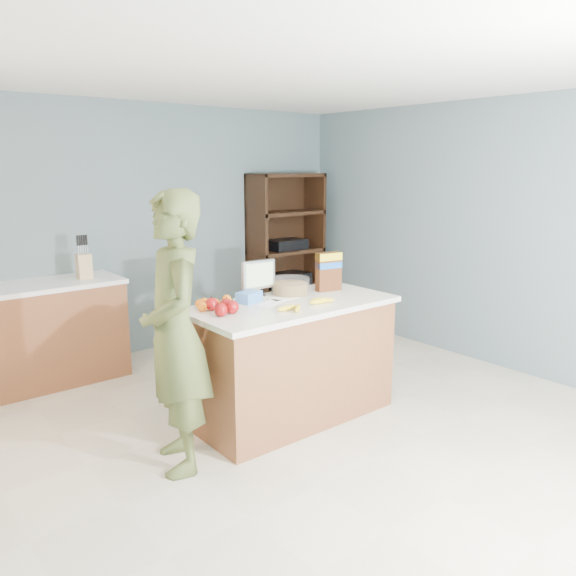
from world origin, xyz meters
TOP-DOWN VIEW (x-y plane):
  - floor at (0.00, 0.00)m, footprint 4.50×5.00m
  - walls at (0.00, 0.00)m, footprint 4.52×5.02m
  - counter_peninsula at (0.00, 0.30)m, footprint 1.56×0.76m
  - back_cabinet at (-1.20, 2.20)m, footprint 1.24×0.62m
  - shelving_unit at (1.55, 2.35)m, footprint 0.90×0.40m
  - person at (-1.02, 0.20)m, footprint 0.59×0.74m
  - knife_block at (-0.88, 2.16)m, footprint 0.12×0.10m
  - envelopes at (-0.05, 0.41)m, footprint 0.41×0.21m
  - bananas at (-0.00, 0.13)m, footprint 0.52×0.21m
  - apples at (-0.56, 0.36)m, footprint 0.19×0.26m
  - oranges at (-0.53, 0.53)m, footprint 0.32×0.21m
  - blue_carton at (-0.25, 0.50)m, footprint 0.21×0.17m
  - salad_bowl at (0.16, 0.52)m, footprint 0.30×0.30m
  - tv at (-0.08, 0.61)m, footprint 0.28×0.12m
  - cereal_box at (0.48, 0.42)m, footprint 0.22×0.12m

SIDE VIEW (x-z plane):
  - floor at x=0.00m, z-range -0.01..0.01m
  - counter_peninsula at x=0.00m, z-range -0.03..0.87m
  - back_cabinet at x=-1.20m, z-range 0.00..0.90m
  - shelving_unit at x=1.55m, z-range -0.04..1.76m
  - person at x=-1.02m, z-range 0.00..1.76m
  - envelopes at x=-0.05m, z-range 0.90..0.90m
  - bananas at x=0.00m, z-range 0.90..0.94m
  - oranges at x=-0.53m, z-range 0.90..0.97m
  - blue_carton at x=-0.25m, z-range 0.90..0.98m
  - apples at x=-0.56m, z-range 0.90..0.99m
  - salad_bowl at x=0.16m, z-range 0.89..1.02m
  - knife_block at x=-0.88m, z-range 0.86..1.17m
  - tv at x=-0.08m, z-range 0.92..1.20m
  - cereal_box at x=0.48m, z-range 0.93..1.24m
  - walls at x=0.00m, z-range 0.40..2.91m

